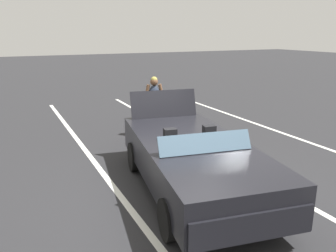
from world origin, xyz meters
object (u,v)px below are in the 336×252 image
(convertible_car, at_px, (198,165))
(traveler_person, at_px, (154,103))
(suitcase_medium_bright, at_px, (149,118))
(suitcase_small_carryon, at_px, (163,140))
(suitcase_large_black, at_px, (174,129))

(convertible_car, xyz_separation_m, traveler_person, (-3.62, 0.80, 0.34))
(suitcase_medium_bright, xyz_separation_m, traveler_person, (0.86, -0.22, 0.62))
(suitcase_medium_bright, distance_m, suitcase_small_carryon, 2.05)
(convertible_car, relative_size, traveler_person, 2.65)
(convertible_car, bearing_deg, suitcase_medium_bright, 177.13)
(traveler_person, bearing_deg, suitcase_large_black, 28.16)
(suitcase_large_black, distance_m, traveler_person, 0.96)
(suitcase_small_carryon, distance_m, traveler_person, 1.35)
(suitcase_medium_bright, bearing_deg, traveler_person, -16.82)
(suitcase_large_black, xyz_separation_m, suitcase_medium_bright, (-1.61, -0.01, -0.06))
(suitcase_large_black, xyz_separation_m, traveler_person, (-0.75, -0.22, 0.56))
(suitcase_small_carryon, bearing_deg, suitcase_medium_bright, 166.09)
(suitcase_large_black, bearing_deg, traveler_person, 81.86)
(suitcase_large_black, relative_size, traveler_person, 0.65)
(convertible_car, bearing_deg, traveler_person, 177.44)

